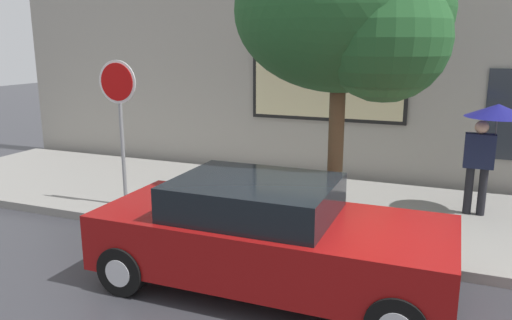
% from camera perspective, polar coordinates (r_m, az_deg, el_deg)
% --- Properties ---
extents(ground_plane, '(60.00, 60.00, 0.00)m').
position_cam_1_polar(ground_plane, '(6.55, 10.36, -15.17)').
color(ground_plane, '#333338').
extents(sidewalk, '(20.00, 4.00, 0.15)m').
position_cam_1_polar(sidewalk, '(9.25, 14.17, -6.25)').
color(sidewalk, gray).
rests_on(sidewalk, ground).
extents(building_facade, '(20.00, 0.67, 7.00)m').
position_cam_1_polar(building_facade, '(11.23, 16.94, 14.66)').
color(building_facade, '#9E998E').
rests_on(building_facade, ground).
extents(parked_car, '(4.42, 1.90, 1.42)m').
position_cam_1_polar(parked_car, '(6.41, 1.35, -8.60)').
color(parked_car, maroon).
rests_on(parked_car, ground).
extents(pedestrian_with_umbrella, '(1.06, 1.06, 1.95)m').
position_cam_1_polar(pedestrian_with_umbrella, '(9.31, 25.24, 3.50)').
color(pedestrian_with_umbrella, black).
rests_on(pedestrian_with_umbrella, sidewalk).
extents(street_tree, '(3.15, 2.68, 4.58)m').
position_cam_1_polar(street_tree, '(7.52, 10.57, 15.75)').
color(street_tree, '#4C3823').
rests_on(street_tree, sidewalk).
extents(stop_sign, '(0.76, 0.10, 2.65)m').
position_cam_1_polar(stop_sign, '(9.25, -15.29, 6.10)').
color(stop_sign, gray).
rests_on(stop_sign, sidewalk).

